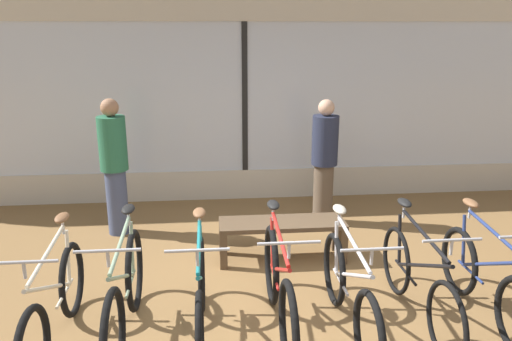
# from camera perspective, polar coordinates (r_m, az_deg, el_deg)

# --- Properties ---
(ground_plane) EXTENTS (24.00, 24.00, 0.00)m
(ground_plane) POSITION_cam_1_polar(r_m,az_deg,el_deg) (4.64, 1.91, -17.03)
(ground_plane) COLOR olive
(shop_back_wall) EXTENTS (12.00, 0.08, 3.20)m
(shop_back_wall) POSITION_cam_1_polar(r_m,az_deg,el_deg) (7.30, -1.31, 9.12)
(shop_back_wall) COLOR beige
(shop_back_wall) RESTS_ON ground_plane
(bicycle_far_left) EXTENTS (0.46, 1.73, 1.02)m
(bicycle_far_left) POSITION_cam_1_polar(r_m,az_deg,el_deg) (4.45, -22.01, -14.22)
(bicycle_far_left) COLOR black
(bicycle_far_left) RESTS_ON ground_plane
(bicycle_left) EXTENTS (0.46, 1.82, 1.06)m
(bicycle_left) POSITION_cam_1_polar(r_m,az_deg,el_deg) (4.34, -14.72, -13.78)
(bicycle_left) COLOR black
(bicycle_left) RESTS_ON ground_plane
(bicycle_center_left) EXTENTS (0.46, 1.67, 1.03)m
(bicycle_center_left) POSITION_cam_1_polar(r_m,az_deg,el_deg) (4.28, -6.34, -14.16)
(bicycle_center_left) COLOR black
(bicycle_center_left) RESTS_ON ground_plane
(bicycle_center) EXTENTS (0.46, 1.79, 1.05)m
(bicycle_center) POSITION_cam_1_polar(r_m,az_deg,el_deg) (4.34, 2.64, -13.38)
(bicycle_center) COLOR black
(bicycle_center) RESTS_ON ground_plane
(bicycle_center_right) EXTENTS (0.46, 1.74, 1.02)m
(bicycle_center_right) POSITION_cam_1_polar(r_m,az_deg,el_deg) (4.38, 10.61, -13.69)
(bicycle_center_right) COLOR black
(bicycle_center_right) RESTS_ON ground_plane
(bicycle_right) EXTENTS (0.46, 1.74, 1.01)m
(bicycle_right) POSITION_cam_1_polar(r_m,az_deg,el_deg) (4.70, 18.01, -12.02)
(bicycle_right) COLOR black
(bicycle_right) RESTS_ON ground_plane
(bicycle_far_right) EXTENTS (0.46, 1.66, 1.02)m
(bicycle_far_right) POSITION_cam_1_polar(r_m,az_deg,el_deg) (4.94, 24.77, -11.49)
(bicycle_far_right) COLOR black
(bicycle_far_right) RESTS_ON ground_plane
(display_bench) EXTENTS (1.40, 0.44, 0.45)m
(display_bench) POSITION_cam_1_polar(r_m,az_deg,el_deg) (5.61, 3.00, -6.58)
(display_bench) COLOR brown
(display_bench) RESTS_ON ground_plane
(customer_near_rack) EXTENTS (0.48, 0.48, 1.71)m
(customer_near_rack) POSITION_cam_1_polar(r_m,az_deg,el_deg) (6.36, -15.90, 0.67)
(customer_near_rack) COLOR #424C6B
(customer_near_rack) RESTS_ON ground_plane
(customer_by_window) EXTENTS (0.44, 0.44, 1.65)m
(customer_by_window) POSITION_cam_1_polar(r_m,az_deg,el_deg) (6.53, 7.82, 1.22)
(customer_by_window) COLOR brown
(customer_by_window) RESTS_ON ground_plane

